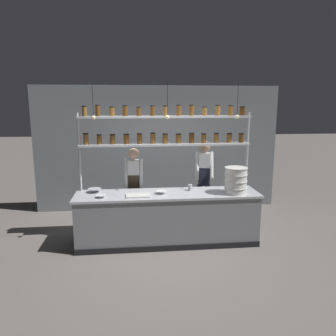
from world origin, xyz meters
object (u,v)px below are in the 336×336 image
(chef_left, at_px, (134,184))
(prep_bowl_center_back, at_px, (101,196))
(spice_shelf_unit, at_px, (166,133))
(container_stack, at_px, (236,180))
(cutting_board, at_px, (138,195))
(prep_bowl_center_front, at_px, (161,192))
(prep_bowl_near_left, at_px, (95,190))
(chef_center, at_px, (204,177))
(serving_cup_front, at_px, (190,187))

(chef_left, distance_m, prep_bowl_center_back, 0.99)
(prep_bowl_center_back, bearing_deg, spice_shelf_unit, 23.42)
(container_stack, bearing_deg, chef_left, 155.63)
(cutting_board, relative_size, prep_bowl_center_front, 2.08)
(spice_shelf_unit, xyz_separation_m, chef_left, (-0.59, 0.33, -1.02))
(prep_bowl_near_left, xyz_separation_m, prep_bowl_center_back, (0.15, -0.36, -0.01))
(chef_center, xyz_separation_m, container_stack, (0.35, -0.97, 0.14))
(spice_shelf_unit, height_order, cutting_board, spice_shelf_unit)
(cutting_board, height_order, serving_cup_front, serving_cup_front)
(serving_cup_front, bearing_deg, chef_center, 59.66)
(container_stack, distance_m, serving_cup_front, 0.82)
(chef_left, height_order, prep_bowl_center_front, chef_left)
(prep_bowl_center_back, bearing_deg, serving_cup_front, 10.87)
(prep_bowl_near_left, xyz_separation_m, prep_bowl_center_front, (1.17, -0.22, -0.01))
(prep_bowl_center_front, distance_m, prep_bowl_center_back, 1.03)
(chef_center, height_order, prep_bowl_near_left, chef_center)
(chef_center, bearing_deg, prep_bowl_center_back, -144.42)
(serving_cup_front, bearing_deg, prep_bowl_center_front, -163.20)
(chef_left, distance_m, serving_cup_front, 1.14)
(chef_left, xyz_separation_m, prep_bowl_center_back, (-0.55, -0.82, 0.01))
(chef_left, distance_m, prep_bowl_near_left, 0.84)
(chef_center, bearing_deg, chef_left, -164.30)
(prep_bowl_center_front, bearing_deg, cutting_board, -164.75)
(spice_shelf_unit, xyz_separation_m, chef_center, (0.83, 0.50, -0.94))
(chef_center, xyz_separation_m, prep_bowl_near_left, (-2.12, -0.64, -0.06))
(serving_cup_front, bearing_deg, spice_shelf_unit, 155.28)
(chef_left, bearing_deg, chef_center, 10.35)
(chef_center, relative_size, serving_cup_front, 15.89)
(container_stack, bearing_deg, prep_bowl_near_left, 172.31)
(cutting_board, bearing_deg, chef_left, 94.30)
(spice_shelf_unit, relative_size, cutting_board, 7.78)
(spice_shelf_unit, bearing_deg, prep_bowl_center_back, -156.58)
(chef_left, xyz_separation_m, serving_cup_front, (1.01, -0.52, 0.04))
(prep_bowl_near_left, bearing_deg, chef_left, 33.79)
(prep_bowl_near_left, bearing_deg, cutting_board, -23.64)
(chef_left, bearing_deg, spice_shelf_unit, -26.00)
(cutting_board, height_order, prep_bowl_center_front, prep_bowl_center_front)
(spice_shelf_unit, bearing_deg, cutting_board, -138.40)
(prep_bowl_center_back, bearing_deg, prep_bowl_center_front, 7.67)
(chef_left, bearing_deg, prep_bowl_near_left, -142.85)
(prep_bowl_near_left, relative_size, serving_cup_front, 2.19)
(prep_bowl_near_left, xyz_separation_m, serving_cup_front, (1.71, -0.06, 0.02))
(chef_center, relative_size, prep_bowl_center_back, 10.43)
(spice_shelf_unit, xyz_separation_m, prep_bowl_center_back, (-1.14, -0.49, -1.01))
(cutting_board, relative_size, serving_cup_front, 3.65)
(container_stack, distance_m, prep_bowl_center_front, 1.31)
(chef_center, height_order, serving_cup_front, chef_center)
(cutting_board, xyz_separation_m, prep_bowl_center_front, (0.41, 0.11, 0.01))
(prep_bowl_near_left, distance_m, prep_bowl_center_front, 1.19)
(prep_bowl_center_front, xyz_separation_m, serving_cup_front, (0.54, 0.16, 0.03))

